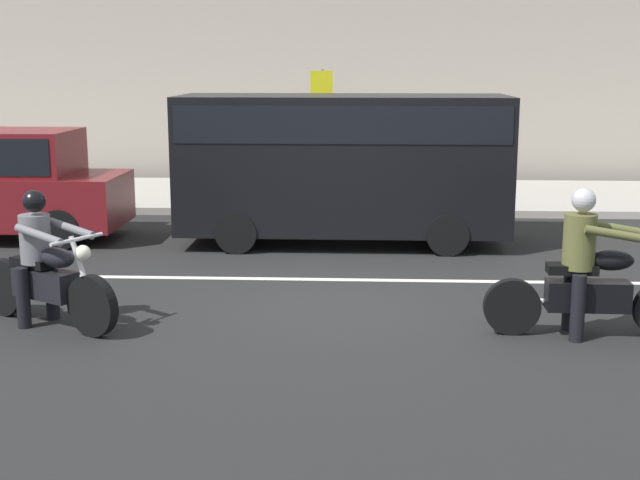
% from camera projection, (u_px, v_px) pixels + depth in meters
% --- Properties ---
extents(ground_plane, '(80.00, 80.00, 0.00)m').
position_uv_depth(ground_plane, '(333.00, 297.00, 10.88)').
color(ground_plane, black).
extents(sidewalk_slab, '(40.00, 4.40, 0.14)m').
position_uv_depth(sidewalk_slab, '(346.00, 196.00, 18.69)').
color(sidewalk_slab, '#A8A399').
rests_on(sidewalk_slab, ground_plane).
extents(lane_marking_stripe, '(18.00, 0.14, 0.01)m').
position_uv_depth(lane_marking_stripe, '(332.00, 279.00, 11.76)').
color(lane_marking_stripe, silver).
rests_on(lane_marking_stripe, ground_plane).
extents(motorcycle_with_rider_gray, '(1.90, 1.17, 1.51)m').
position_uv_depth(motorcycle_with_rider_gray, '(44.00, 270.00, 9.62)').
color(motorcycle_with_rider_gray, black).
rests_on(motorcycle_with_rider_gray, ground_plane).
extents(motorcycle_with_rider_olive, '(2.19, 0.70, 1.60)m').
position_uv_depth(motorcycle_with_rider_olive, '(588.00, 276.00, 9.23)').
color(motorcycle_with_rider_olive, black).
rests_on(motorcycle_with_rider_olive, ground_plane).
extents(parked_van_black, '(5.19, 1.96, 2.37)m').
position_uv_depth(parked_van_black, '(343.00, 158.00, 13.90)').
color(parked_van_black, black).
rests_on(parked_van_black, ground_plane).
extents(street_sign_post, '(0.44, 0.08, 2.60)m').
position_uv_depth(street_sign_post, '(322.00, 122.00, 17.40)').
color(street_sign_post, gray).
rests_on(street_sign_post, sidewalk_slab).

